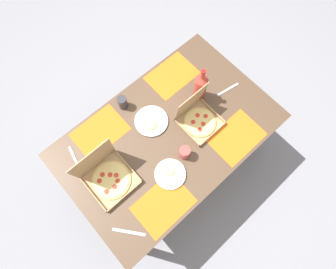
% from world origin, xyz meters
% --- Properties ---
extents(ground_plane, '(6.00, 6.00, 0.00)m').
position_xyz_m(ground_plane, '(0.00, 0.00, 0.00)').
color(ground_plane, gray).
extents(dining_table, '(1.51, 0.97, 0.78)m').
position_xyz_m(dining_table, '(0.00, 0.00, 0.66)').
color(dining_table, '#3F3328').
rests_on(dining_table, ground_plane).
extents(placemat_near_left, '(0.36, 0.26, 0.00)m').
position_xyz_m(placemat_near_left, '(-0.34, -0.33, 0.78)').
color(placemat_near_left, orange).
rests_on(placemat_near_left, dining_table).
extents(placemat_near_right, '(0.36, 0.26, 0.00)m').
position_xyz_m(placemat_near_right, '(0.34, -0.33, 0.78)').
color(placemat_near_right, orange).
rests_on(placemat_near_right, dining_table).
extents(placemat_far_left, '(0.36, 0.26, 0.00)m').
position_xyz_m(placemat_far_left, '(-0.34, 0.33, 0.78)').
color(placemat_far_left, orange).
rests_on(placemat_far_left, dining_table).
extents(placemat_far_right, '(0.36, 0.26, 0.00)m').
position_xyz_m(placemat_far_right, '(0.34, 0.33, 0.78)').
color(placemat_far_right, orange).
rests_on(placemat_far_right, dining_table).
extents(pizza_box_center, '(0.29, 0.30, 0.33)m').
position_xyz_m(pizza_box_center, '(-0.49, 0.04, 0.83)').
color(pizza_box_center, tan).
rests_on(pizza_box_center, dining_table).
extents(pizza_box_edge_far, '(0.26, 0.26, 0.29)m').
position_xyz_m(pizza_box_edge_far, '(0.22, -0.06, 0.82)').
color(pizza_box_edge_far, tan).
rests_on(pizza_box_edge_far, dining_table).
extents(plate_far_right, '(0.21, 0.21, 0.03)m').
position_xyz_m(plate_far_right, '(-0.18, -0.22, 0.78)').
color(plate_far_right, white).
rests_on(plate_far_right, dining_table).
extents(plate_near_left, '(0.24, 0.24, 0.03)m').
position_xyz_m(plate_near_left, '(-0.02, 0.15, 0.78)').
color(plate_near_left, white).
rests_on(plate_near_left, dining_table).
extents(soda_bottle, '(0.09, 0.09, 0.32)m').
position_xyz_m(soda_bottle, '(0.37, 0.08, 0.91)').
color(soda_bottle, '#B2382D').
rests_on(soda_bottle, dining_table).
extents(cup_clear_left, '(0.07, 0.07, 0.10)m').
position_xyz_m(cup_clear_left, '(-0.02, -0.18, 0.83)').
color(cup_clear_left, '#BF4742').
rests_on(cup_clear_left, dining_table).
extents(cup_red, '(0.07, 0.07, 0.11)m').
position_xyz_m(cup_red, '(-0.09, 0.38, 0.83)').
color(cup_red, '#333338').
rests_on(cup_red, dining_table).
extents(fork_by_far_right, '(0.19, 0.05, 0.00)m').
position_xyz_m(fork_by_far_right, '(0.57, -0.03, 0.78)').
color(fork_by_far_right, '#B7B7BC').
rests_on(fork_by_far_right, dining_table).
extents(knife_by_near_right, '(0.15, 0.18, 0.00)m').
position_xyz_m(knife_by_near_right, '(-0.61, -0.31, 0.78)').
color(knife_by_near_right, '#B7B7BC').
rests_on(knife_by_near_right, dining_table).
extents(fork_by_near_left, '(0.06, 0.19, 0.00)m').
position_xyz_m(fork_by_near_left, '(-0.58, 0.29, 0.78)').
color(fork_by_near_left, '#B7B7BC').
rests_on(fork_by_near_left, dining_table).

